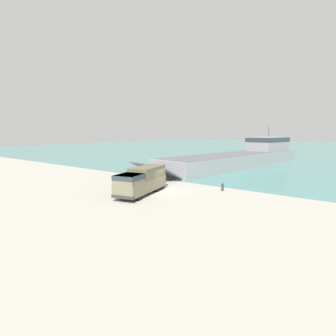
{
  "coord_description": "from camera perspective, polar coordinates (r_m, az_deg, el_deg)",
  "views": [
    {
      "loc": [
        18.1,
        -23.26,
        6.74
      ],
      "look_at": [
        -1.69,
        2.85,
        2.23
      ],
      "focal_mm": 28.0,
      "sensor_mm": 36.0,
      "label": 1
    }
  ],
  "objects": [
    {
      "name": "water_surface",
      "position": [
        120.72,
        28.55,
        3.7
      ],
      "size": [
        240.0,
        180.0,
        0.01
      ],
      "primitive_type": "cube",
      "color": "#477F7A",
      "rests_on": "ground_plane"
    },
    {
      "name": "landing_craft",
      "position": [
        56.41,
        16.36,
        2.7
      ],
      "size": [
        13.8,
        43.54,
        8.03
      ],
      "rotation": [
        0.0,
        0.0,
        -0.15
      ],
      "color": "gray",
      "rests_on": "ground_plane"
    },
    {
      "name": "mooring_bollard",
      "position": [
        30.93,
        11.8,
        -3.97
      ],
      "size": [
        0.35,
        0.35,
        0.92
      ],
      "color": "#333338",
      "rests_on": "ground_plane"
    },
    {
      "name": "soldier_on_ramp",
      "position": [
        31.09,
        -7.37,
        -2.9
      ],
      "size": [
        0.34,
        0.48,
        1.7
      ],
      "rotation": [
        0.0,
        0.0,
        2.9
      ],
      "color": "#566042",
      "rests_on": "ground_plane"
    },
    {
      "name": "ground_plane",
      "position": [
        30.24,
        -0.71,
        -5.04
      ],
      "size": [
        240.0,
        240.0,
        0.0
      ],
      "primitive_type": "plane",
      "color": "#9E998E"
    },
    {
      "name": "military_truck",
      "position": [
        28.58,
        -5.78,
        -2.69
      ],
      "size": [
        4.18,
        8.07,
        2.88
      ],
      "rotation": [
        0.0,
        0.0,
        -1.33
      ],
      "color": "#6B664C",
      "rests_on": "ground_plane"
    }
  ]
}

